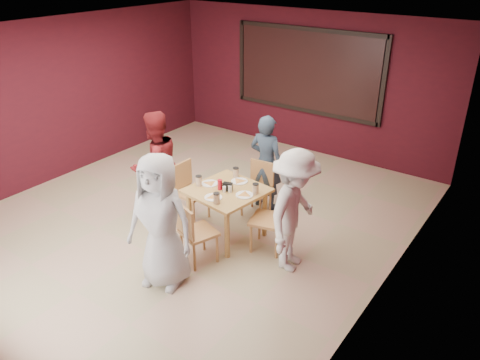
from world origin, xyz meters
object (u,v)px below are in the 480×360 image
Objects in this scene: diner_front at (161,221)px; chair_right at (274,217)px; chair_front at (193,230)px; chair_back at (259,185)px; diner_right at (294,211)px; chair_left at (188,188)px; diner_back at (266,163)px; dining_table at (227,195)px; diner_left at (156,166)px.

chair_right is at bearing 46.52° from diner_front.
chair_front is 1.05× the size of chair_back.
diner_right is (1.09, 0.69, 0.33)m from chair_front.
diner_right is (1.15, -0.93, 0.35)m from chair_back.
chair_left reaches higher than chair_back.
chair_front is 1.33m from diner_right.
diner_back is (-0.02, 2.37, -0.09)m from diner_front.
diner_left is (-1.24, -0.13, 0.18)m from dining_table.
dining_table is at bearing -88.58° from chair_back.
diner_left reaches higher than diner_right.
diner_front is (-0.05, -0.52, 0.37)m from chair_front.
diner_right reaches higher than chair_front.
dining_table is at bearing 88.95° from diner_back.
dining_table is 0.83m from chair_left.
diner_front is 1.03× the size of diner_left.
diner_left is 1.03× the size of diner_right.
diner_left reaches higher than chair_left.
dining_table is at bearing 105.53° from diner_left.
chair_back is at bearing 44.02° from chair_left.
chair_front is 0.51× the size of diner_front.
chair_left is at bearing 134.68° from chair_front.
diner_right reaches higher than diner_back.
dining_table is 0.66× the size of diner_right.
chair_front is 1.48m from diner_left.
chair_right is at bearing 58.90° from diner_right.
dining_table is 1.31m from diner_front.
diner_back is at bearing 93.15° from chair_back.
dining_table is 0.64× the size of diner_left.
dining_table is 1.08m from diner_back.
diner_back reaches higher than chair_back.
chair_back is at bearing 138.10° from diner_left.
chair_front reaches higher than chair_back.
dining_table is 0.80m from chair_front.
diner_left is 2.38m from diner_right.
dining_table is 0.63× the size of diner_front.
diner_left is at bearing -141.39° from chair_back.
diner_back is 0.91× the size of diner_left.
chair_back is 2.17m from diner_front.
chair_right is (1.54, 0.00, 0.02)m from chair_left.
diner_left is (-1.22, -0.98, 0.37)m from chair_back.
chair_left is 0.52× the size of diner_front.
diner_right is at bearing 31.34° from diner_front.
chair_left reaches higher than chair_front.
diner_back is 1.71m from diner_left.
chair_back is (-0.02, 0.85, -0.19)m from dining_table.
dining_table reaches higher than chair_left.
chair_left is (-0.85, 0.86, 0.01)m from chair_front.
diner_left reaches higher than chair_front.
dining_table is 1.21× the size of chair_left.
chair_front is (0.04, -0.78, -0.17)m from dining_table.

